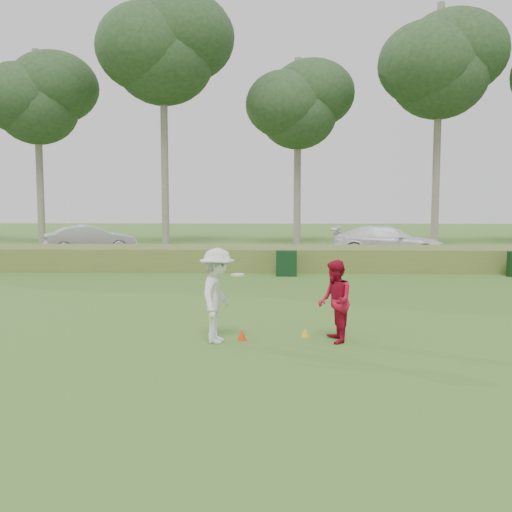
{
  "coord_description": "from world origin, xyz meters",
  "views": [
    {
      "loc": [
        0.43,
        -11.29,
        2.77
      ],
      "look_at": [
        0.0,
        4.0,
        1.3
      ],
      "focal_mm": 40.0,
      "sensor_mm": 36.0,
      "label": 1
    }
  ],
  "objects_px": {
    "car_mid": "(91,240)",
    "car_right": "(388,242)",
    "player_white": "(217,295)",
    "cone_orange": "(242,335)",
    "player_red": "(335,301)",
    "cone_yellow": "(305,332)",
    "utility_cabinet": "(287,263)"
  },
  "relations": [
    {
      "from": "cone_yellow",
      "to": "utility_cabinet",
      "type": "bearing_deg",
      "value": 90.86
    },
    {
      "from": "car_mid",
      "to": "player_red",
      "type": "bearing_deg",
      "value": -173.24
    },
    {
      "from": "car_right",
      "to": "player_white",
      "type": "bearing_deg",
      "value": 170.16
    },
    {
      "from": "cone_yellow",
      "to": "player_red",
      "type": "bearing_deg",
      "value": -37.66
    },
    {
      "from": "player_white",
      "to": "utility_cabinet",
      "type": "distance_m",
      "value": 10.21
    },
    {
      "from": "car_mid",
      "to": "car_right",
      "type": "height_order",
      "value": "car_right"
    },
    {
      "from": "cone_yellow",
      "to": "car_right",
      "type": "xyz_separation_m",
      "value": [
        4.85,
        15.83,
        0.73
      ]
    },
    {
      "from": "utility_cabinet",
      "to": "car_mid",
      "type": "bearing_deg",
      "value": 144.65
    },
    {
      "from": "player_red",
      "to": "car_mid",
      "type": "bearing_deg",
      "value": -154.89
    },
    {
      "from": "cone_yellow",
      "to": "car_mid",
      "type": "xyz_separation_m",
      "value": [
        -9.99,
        17.41,
        0.71
      ]
    },
    {
      "from": "player_red",
      "to": "player_white",
      "type": "bearing_deg",
      "value": -93.92
    },
    {
      "from": "car_mid",
      "to": "car_right",
      "type": "relative_size",
      "value": 0.85
    },
    {
      "from": "player_white",
      "to": "utility_cabinet",
      "type": "bearing_deg",
      "value": -0.78
    },
    {
      "from": "cone_yellow",
      "to": "player_white",
      "type": "bearing_deg",
      "value": -164.63
    },
    {
      "from": "player_red",
      "to": "utility_cabinet",
      "type": "xyz_separation_m",
      "value": [
        -0.69,
        10.01,
        -0.34
      ]
    },
    {
      "from": "utility_cabinet",
      "to": "car_right",
      "type": "distance_m",
      "value": 8.0
    },
    {
      "from": "cone_orange",
      "to": "car_right",
      "type": "bearing_deg",
      "value": 69.2
    },
    {
      "from": "car_mid",
      "to": "cone_orange",
      "type": "bearing_deg",
      "value": -177.71
    },
    {
      "from": "car_mid",
      "to": "player_white",
      "type": "bearing_deg",
      "value": -179.13
    },
    {
      "from": "player_white",
      "to": "car_right",
      "type": "distance_m",
      "value": 17.6
    },
    {
      "from": "cone_orange",
      "to": "utility_cabinet",
      "type": "xyz_separation_m",
      "value": [
        1.15,
        9.93,
        0.36
      ]
    },
    {
      "from": "player_white",
      "to": "player_red",
      "type": "relative_size",
      "value": 1.14
    },
    {
      "from": "player_red",
      "to": "cone_yellow",
      "type": "height_order",
      "value": "player_red"
    },
    {
      "from": "cone_yellow",
      "to": "car_mid",
      "type": "bearing_deg",
      "value": 119.84
    },
    {
      "from": "cone_yellow",
      "to": "car_right",
      "type": "bearing_deg",
      "value": 72.96
    },
    {
      "from": "player_white",
      "to": "car_right",
      "type": "height_order",
      "value": "player_white"
    },
    {
      "from": "player_white",
      "to": "player_red",
      "type": "bearing_deg",
      "value": -80.12
    },
    {
      "from": "utility_cabinet",
      "to": "car_right",
      "type": "bearing_deg",
      "value": 54.43
    },
    {
      "from": "cone_yellow",
      "to": "car_mid",
      "type": "relative_size",
      "value": 0.04
    },
    {
      "from": "player_white",
      "to": "cone_yellow",
      "type": "bearing_deg",
      "value": -66.29
    },
    {
      "from": "utility_cabinet",
      "to": "cone_yellow",
      "type": "bearing_deg",
      "value": -86.01
    },
    {
      "from": "cone_orange",
      "to": "cone_yellow",
      "type": "height_order",
      "value": "cone_orange"
    }
  ]
}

